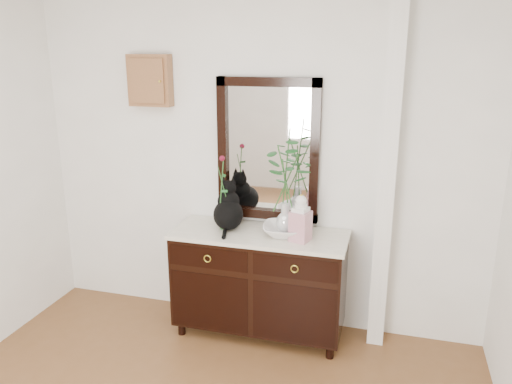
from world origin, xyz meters
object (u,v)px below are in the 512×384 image
(sideboard, at_px, (259,278))
(ginger_jar, at_px, (301,217))
(cat, at_px, (228,205))
(lotus_bowl, at_px, (285,230))

(sideboard, bearing_deg, ginger_jar, -12.16)
(cat, bearing_deg, ginger_jar, -25.29)
(sideboard, relative_size, ginger_jar, 3.77)
(lotus_bowl, height_order, ginger_jar, ginger_jar)
(cat, xyz_separation_m, lotus_bowl, (0.46, -0.03, -0.15))
(sideboard, relative_size, cat, 3.55)
(cat, height_order, ginger_jar, cat)
(sideboard, xyz_separation_m, ginger_jar, (0.32, -0.07, 0.55))
(sideboard, bearing_deg, lotus_bowl, 1.25)
(cat, distance_m, ginger_jar, 0.59)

